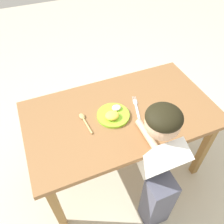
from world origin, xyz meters
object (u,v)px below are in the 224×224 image
Objects in this scene: plate at (113,115)px; fork at (136,107)px; person at (160,169)px; spoon at (84,120)px.

fork is at bearing 4.74° from plate.
person is at bearing -73.14° from plate.
plate is at bearing 111.78° from fork.
fork is 0.45m from person.
person reaches higher than spoon.
person is (-0.05, -0.44, -0.10)m from fork.
spoon reaches higher than fork.
fork is at bearing -98.88° from spoon.
person reaches higher than plate.
plate is 1.01× the size of fork.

